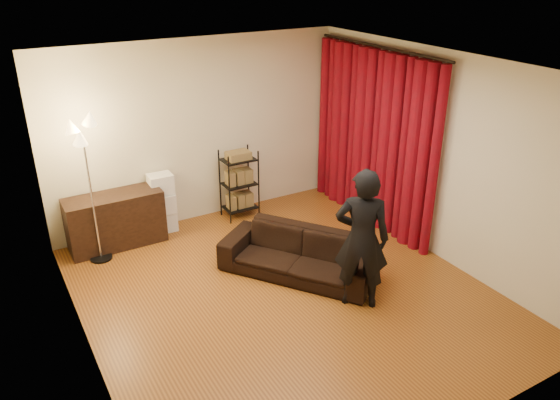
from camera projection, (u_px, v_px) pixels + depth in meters
floor at (285, 294)px, 6.57m from camera, size 5.00×5.00×0.00m
ceiling at (286, 67)px, 5.44m from camera, size 5.00×5.00×0.00m
wall_back at (199, 132)px, 7.97m from camera, size 5.00×0.00×5.00m
wall_front at (458, 308)px, 4.04m from camera, size 5.00×0.00×5.00m
wall_left at (74, 240)px, 4.98m from camera, size 0.00×5.00×5.00m
wall_right at (436, 156)px, 7.03m from camera, size 0.00×5.00×5.00m
curtain_rod at (381, 47)px, 7.36m from camera, size 0.04×2.65×0.04m
curtain at (373, 139)px, 7.89m from camera, size 0.22×2.65×2.55m
sofa at (298, 254)px, 6.86m from camera, size 1.75×2.02×0.57m
person at (362, 239)px, 6.07m from camera, size 0.73×0.70×1.68m
media_cabinet at (116, 220)px, 7.51m from camera, size 1.30×0.49×0.76m
storage_boxes at (163, 203)px, 7.88m from camera, size 0.36×0.29×0.88m
wire_shelf at (239, 184)px, 8.28m from camera, size 0.51×0.38×1.07m
floor_lamp at (91, 193)px, 6.91m from camera, size 0.40×0.40×1.93m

